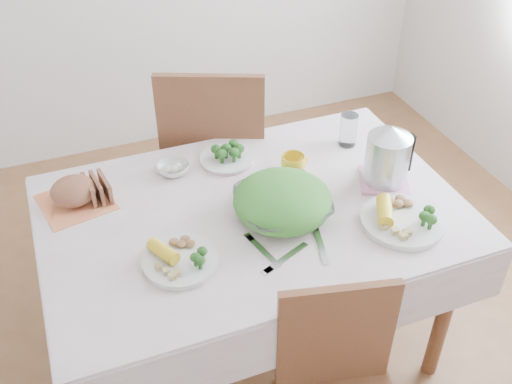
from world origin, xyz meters
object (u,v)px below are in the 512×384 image
object	(u,v)px
salad_bowl	(282,206)
dinner_plate_right	(402,222)
dining_table	(253,284)
yellow_mug	(293,164)
dinner_plate_left	(181,261)
chair_far	(218,165)
electric_kettle	(388,156)

from	to	relation	value
salad_bowl	dinner_plate_right	distance (m)	0.42
dining_table	yellow_mug	bearing A→B (deg)	34.63
yellow_mug	salad_bowl	bearing A→B (deg)	-122.19
dinner_plate_left	yellow_mug	world-z (taller)	yellow_mug
chair_far	dinner_plate_left	distance (m)	1.03
salad_bowl	electric_kettle	world-z (taller)	electric_kettle
chair_far	electric_kettle	size ratio (longest dim) A/B	4.54
dining_table	yellow_mug	distance (m)	0.51
salad_bowl	dinner_plate_left	xyz separation A→B (m)	(-0.40, -0.11, -0.03)
dinner_plate_left	dining_table	bearing A→B (deg)	28.96
dining_table	dinner_plate_left	bearing A→B (deg)	-151.04
dinner_plate_left	electric_kettle	xyz separation A→B (m)	(0.84, 0.15, 0.11)
salad_bowl	dinner_plate_left	distance (m)	0.42
dining_table	dinner_plate_right	bearing A→B (deg)	-30.16
yellow_mug	electric_kettle	size ratio (longest dim) A/B	0.42
dining_table	dinner_plate_left	distance (m)	0.54
dining_table	yellow_mug	xyz separation A→B (m)	(0.23, 0.16, 0.43)
salad_bowl	dinner_plate_left	world-z (taller)	salad_bowl
dinner_plate_left	dinner_plate_right	world-z (taller)	dinner_plate_right
dinner_plate_right	electric_kettle	xyz separation A→B (m)	(0.07, 0.24, 0.11)
salad_bowl	dinner_plate_right	bearing A→B (deg)	-27.91
electric_kettle	dining_table	bearing A→B (deg)	161.22
dining_table	salad_bowl	distance (m)	0.44
dinner_plate_left	electric_kettle	world-z (taller)	electric_kettle
chair_far	salad_bowl	xyz separation A→B (m)	(-0.01, -0.79, 0.34)
electric_kettle	dinner_plate_right	bearing A→B (deg)	-121.59
dinner_plate_left	salad_bowl	bearing A→B (deg)	14.87
salad_bowl	electric_kettle	bearing A→B (deg)	5.31
yellow_mug	dinner_plate_left	bearing A→B (deg)	-148.59
chair_far	salad_bowl	distance (m)	0.86
chair_far	dinner_plate_left	size ratio (longest dim) A/B	4.19
salad_bowl	yellow_mug	size ratio (longest dim) A/B	3.35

